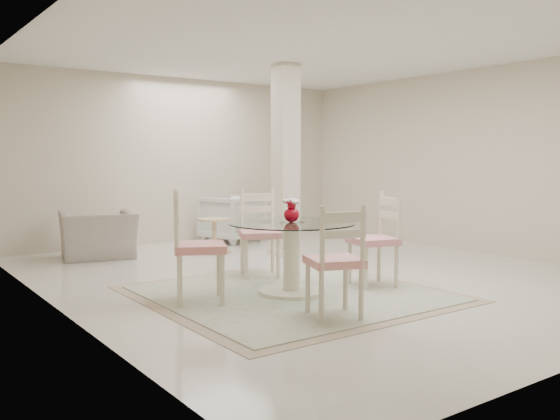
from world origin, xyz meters
TOP-DOWN VIEW (x-y plane):
  - ground at (0.00, 0.00)m, footprint 7.00×7.00m
  - room_shell at (0.00, 0.00)m, footprint 6.02×7.02m
  - column at (0.50, 1.30)m, footprint 0.30×0.30m
  - area_rug at (-0.89, -0.70)m, footprint 2.83×2.83m
  - dining_table at (-0.89, -0.70)m, footprint 1.28×1.28m
  - red_vase at (-0.89, -0.70)m, footprint 0.19×0.17m
  - dining_chair_east at (0.10, -0.95)m, footprint 0.55×0.55m
  - dining_chair_north at (-0.63, 0.29)m, footprint 0.60×0.60m
  - dining_chair_west at (-1.88, -0.44)m, footprint 0.64×0.64m
  - dining_chair_south at (-1.14, -1.69)m, footprint 0.56×0.56m
  - recliner_taupe at (-1.75, 2.63)m, footprint 1.16×1.06m
  - armchair_white at (0.60, 2.97)m, footprint 1.02×1.04m
  - side_table at (-0.22, 2.09)m, footprint 0.49×0.49m

SIDE VIEW (x-z plane):
  - ground at x=0.00m, z-range 0.00..0.00m
  - area_rug at x=-0.89m, z-range 0.00..0.02m
  - side_table at x=-0.22m, z-range -0.02..0.49m
  - recliner_taupe at x=-1.75m, z-range 0.00..0.65m
  - dining_table at x=-0.89m, z-range 0.01..0.75m
  - armchair_white at x=0.60m, z-range 0.00..0.78m
  - dining_chair_south at x=-1.14m, z-range 0.03..1.13m
  - dining_chair_east at x=0.10m, z-range 0.03..1.15m
  - dining_chair_north at x=-0.63m, z-range 0.03..1.16m
  - dining_chair_west at x=-1.88m, z-range 0.03..1.22m
  - red_vase at x=-0.89m, z-range 0.74..0.98m
  - column at x=0.50m, z-range 0.00..2.70m
  - room_shell at x=0.00m, z-range 0.50..3.21m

